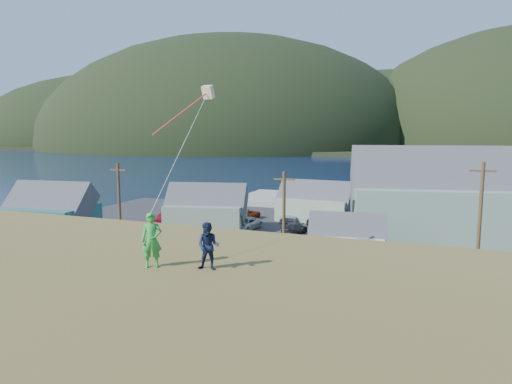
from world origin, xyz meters
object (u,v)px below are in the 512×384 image
shed_white (347,240)px  shed_teal (49,212)px  kite_flyer_navy (208,246)px  kite_flyer_green (152,240)px  wharf (322,201)px  shed_palegreen_far (315,202)px  shed_palegreen_near (206,210)px

shed_white → shed_teal: bearing=174.1°
kite_flyer_navy → kite_flyer_green: bearing=-176.6°
wharf → kite_flyer_navy: (9.06, -58.26, 7.50)m
shed_palegreen_far → shed_palegreen_near: bearing=-131.5°
shed_palegreen_far → kite_flyer_navy: bearing=-76.8°
shed_palegreen_near → shed_palegreen_far: size_ratio=1.04×
shed_teal → shed_palegreen_near: shed_teal is taller
wharf → shed_palegreen_far: size_ratio=2.64×
shed_teal → kite_flyer_navy: size_ratio=6.60×
shed_white → kite_flyer_green: 27.81m
shed_teal → shed_palegreen_far: (25.09, 18.65, -0.28)m
shed_palegreen_near → shed_white: bearing=-35.7°
shed_teal → kite_flyer_green: (30.14, -25.78, 5.35)m
shed_white → kite_flyer_green: kite_flyer_green is taller
shed_palegreen_near → kite_flyer_green: kite_flyer_green is taller
kite_flyer_green → kite_flyer_navy: size_ratio=1.17×
wharf → shed_white: (9.15, -31.57, 1.61)m
shed_teal → shed_palegreen_near: size_ratio=0.97×
kite_flyer_green → shed_palegreen_far: bearing=67.9°
wharf → kite_flyer_green: size_ratio=14.74×
shed_palegreen_near → kite_flyer_navy: (17.23, -33.94, 5.43)m
shed_white → shed_palegreen_far: size_ratio=0.74×
kite_flyer_navy → shed_palegreen_near: bearing=107.8°
shed_palegreen_far → kite_flyer_navy: size_ratio=6.53×
shed_palegreen_near → kite_flyer_navy: size_ratio=6.79×
wharf → shed_teal: (-22.87, -32.88, 2.28)m
wharf → shed_white: size_ratio=3.59×
wharf → shed_white: bearing=-73.8°
shed_palegreen_far → kite_flyer_green: bearing=-79.1°
shed_palegreen_far → kite_flyer_navy: 44.90m
shed_palegreen_near → kite_flyer_navy: 38.45m
wharf → shed_palegreen_far: (2.21, -14.23, 1.99)m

